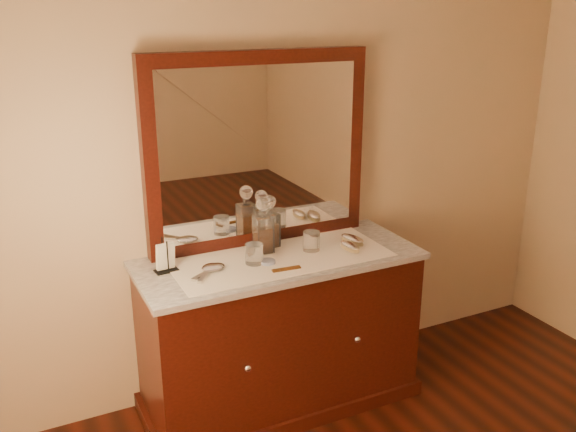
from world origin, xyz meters
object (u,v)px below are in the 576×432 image
at_px(comb, 286,269).
at_px(brush_far, 352,240).
at_px(pin_dish, 268,262).
at_px(decanter_right, 270,227).
at_px(dresser_cabinet, 280,334).
at_px(hand_mirror_inner, 213,269).
at_px(brush_near, 350,247).
at_px(napkin_rack, 166,258).
at_px(mirror_frame, 259,150).
at_px(hand_mirror_outer, 210,269).
at_px(decanter_left, 263,231).

bearing_deg(comb, brush_far, 22.61).
distance_m(pin_dish, decanter_right, 0.25).
distance_m(dresser_cabinet, pin_dish, 0.46).
height_order(dresser_cabinet, hand_mirror_inner, hand_mirror_inner).
height_order(comb, brush_near, brush_near).
height_order(napkin_rack, brush_far, napkin_rack).
distance_m(mirror_frame, brush_near, 0.68).
distance_m(mirror_frame, brush_far, 0.69).
xyz_separation_m(comb, hand_mirror_inner, (-0.32, 0.15, 0.01)).
xyz_separation_m(comb, decanter_right, (0.06, 0.32, 0.10)).
bearing_deg(hand_mirror_outer, brush_far, 0.44).
bearing_deg(brush_far, decanter_right, 157.96).
relative_size(comb, napkin_rack, 0.87).
height_order(pin_dish, napkin_rack, napkin_rack).
xyz_separation_m(brush_far, hand_mirror_outer, (-0.80, -0.01, -0.01)).
xyz_separation_m(brush_far, hand_mirror_inner, (-0.78, -0.01, -0.01)).
bearing_deg(comb, decanter_left, 95.53).
distance_m(brush_far, hand_mirror_outer, 0.80).
height_order(mirror_frame, decanter_left, mirror_frame).
distance_m(decanter_right, hand_mirror_inner, 0.43).
distance_m(decanter_left, hand_mirror_outer, 0.36).
bearing_deg(decanter_left, brush_near, -23.78).
bearing_deg(pin_dish, brush_near, -4.17).
height_order(pin_dish, brush_far, brush_far).
xyz_separation_m(pin_dish, brush_near, (0.45, -0.03, 0.01)).
bearing_deg(mirror_frame, hand_mirror_inner, -143.96).
bearing_deg(hand_mirror_outer, hand_mirror_inner, 0.57).
distance_m(decanter_left, hand_mirror_inner, 0.35).
height_order(decanter_left, decanter_right, decanter_left).
bearing_deg(pin_dish, decanter_right, 62.87).
height_order(brush_far, hand_mirror_outer, brush_far).
bearing_deg(brush_far, hand_mirror_outer, -179.56).
distance_m(dresser_cabinet, decanter_right, 0.57).
relative_size(comb, hand_mirror_inner, 0.66).
relative_size(decanter_right, hand_mirror_inner, 1.29).
xyz_separation_m(comb, brush_far, (0.46, 0.15, 0.02)).
relative_size(decanter_left, brush_far, 1.78).
bearing_deg(brush_far, decanter_left, 167.26).
distance_m(dresser_cabinet, napkin_rack, 0.76).
bearing_deg(hand_mirror_outer, mirror_frame, 34.99).
bearing_deg(hand_mirror_outer, pin_dish, -6.94).
bearing_deg(comb, decanter_right, 84.21).
distance_m(dresser_cabinet, hand_mirror_inner, 0.58).
height_order(brush_near, hand_mirror_outer, brush_near).
bearing_deg(brush_far, napkin_rack, 174.69).
bearing_deg(dresser_cabinet, brush_far, -1.55).
xyz_separation_m(decanter_right, brush_near, (0.35, -0.24, -0.09)).
relative_size(dresser_cabinet, mirror_frame, 1.17).
bearing_deg(brush_near, comb, -168.87).
bearing_deg(pin_dish, decanter_left, 73.62).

